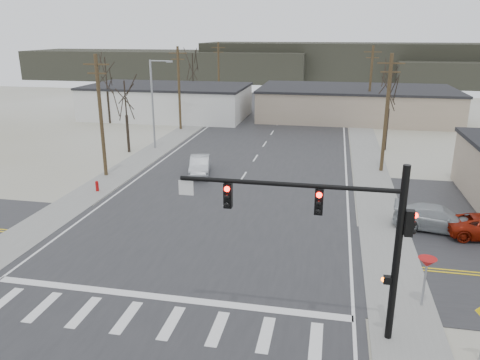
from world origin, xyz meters
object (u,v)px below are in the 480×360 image
object	(u,v)px
sedan_crossing	(200,165)
car_parked_silver	(437,218)
car_far_b	(272,105)
fire_hydrant	(97,186)
traffic_signal_mast	(347,227)
car_far_a	(307,104)

from	to	relation	value
sedan_crossing	car_parked_silver	size ratio (longest dim) A/B	0.89
sedan_crossing	car_far_b	bearing A→B (deg)	74.74
fire_hydrant	car_far_b	size ratio (longest dim) A/B	0.19
sedan_crossing	car_parked_silver	distance (m)	19.53
car_parked_silver	traffic_signal_mast	bearing A→B (deg)	162.51
traffic_signal_mast	car_far_a	world-z (taller)	traffic_signal_mast
car_far_a	traffic_signal_mast	bearing A→B (deg)	110.95
fire_hydrant	car_far_b	bearing A→B (deg)	78.86
fire_hydrant	car_parked_silver	xyz separation A→B (m)	(23.95, -2.56, 0.33)
car_far_a	car_parked_silver	distance (m)	46.54
car_far_a	car_far_b	size ratio (longest dim) A/B	1.23
traffic_signal_mast	car_far_a	xyz separation A→B (m)	(-4.99, 56.90, -3.81)
traffic_signal_mast	sedan_crossing	distance (m)	23.66
traffic_signal_mast	car_far_b	distance (m)	55.67
sedan_crossing	car_far_b	world-z (taller)	car_far_b
car_far_a	car_parked_silver	xyz separation A→B (m)	(10.85, -45.26, -0.09)
car_far_b	car_parked_silver	bearing A→B (deg)	-61.84
traffic_signal_mast	car_far_b	world-z (taller)	traffic_signal_mast
sedan_crossing	car_parked_silver	bearing A→B (deg)	-38.67
sedan_crossing	car_far_b	size ratio (longest dim) A/B	1.00
sedan_crossing	traffic_signal_mast	bearing A→B (deg)	-72.60
fire_hydrant	car_far_a	world-z (taller)	car_far_a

